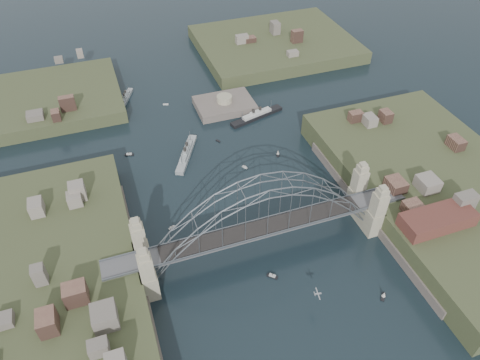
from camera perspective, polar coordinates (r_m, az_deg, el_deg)
name	(u,v)px	position (r m, az deg, el deg)	size (l,w,h in m)	color
ground	(262,248)	(126.19, 2.75, -8.57)	(500.00, 500.00, 0.00)	black
bridge	(263,217)	(116.93, 2.95, -4.74)	(84.00, 13.80, 24.60)	#545457
shore_west	(41,305)	(123.02, -23.76, -14.19)	(50.50, 90.00, 12.00)	#394023
shore_east	(437,195)	(150.08, 23.59, -1.73)	(50.50, 90.00, 12.00)	#394023
headland_nw	(43,105)	(195.58, -23.63, 8.64)	(60.00, 45.00, 9.00)	#394023
headland_ne	(275,48)	(222.98, 4.42, 16.28)	(70.00, 55.00, 9.50)	#394023
fort_island	(225,109)	(179.07, -1.95, 8.97)	(22.00, 16.00, 9.40)	#5B514A
wharf_shed	(438,219)	(130.35, 23.66, -4.58)	(20.00, 8.00, 4.00)	#592D26
finger_pier	(446,288)	(128.47, 24.52, -12.26)	(4.00, 22.00, 1.40)	#545457
naval_cruiser_near	(186,154)	(155.31, -6.78, 3.33)	(11.95, 19.43, 6.15)	#979E9F
naval_cruiser_far	(126,98)	(188.87, -14.24, 9.95)	(8.14, 14.59, 5.09)	#979E9F
ocean_liner	(257,116)	(172.97, 2.12, 8.11)	(22.36, 8.89, 5.49)	black
aeroplane	(317,294)	(111.87, 9.70, -13.96)	(1.87, 3.40, 0.49)	#A0A3A7
small_boat_a	(172,228)	(132.00, -8.54, -5.97)	(2.29, 1.21, 1.43)	beige
small_boat_b	(245,167)	(149.79, 0.59, 1.64)	(1.56, 1.97, 1.43)	beige
small_boat_c	(272,276)	(120.29, 4.09, -12.00)	(2.76, 2.66, 1.43)	beige
small_boat_d	(278,153)	(155.14, 4.81, 3.39)	(1.81, 2.65, 2.38)	beige
small_boat_e	(129,155)	(159.49, -13.80, 3.14)	(3.15, 1.77, 1.43)	beige
small_boat_f	(218,141)	(161.31, -2.79, 4.93)	(1.43, 1.82, 0.45)	beige
small_boat_g	(384,295)	(121.43, 17.67, -13.69)	(2.33, 2.42, 2.38)	beige
small_boat_h	(166,104)	(183.06, -9.34, 9.39)	(2.18, 1.21, 0.45)	beige
small_boat_i	(343,200)	(142.24, 12.83, -2.42)	(2.50, 1.56, 0.45)	beige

